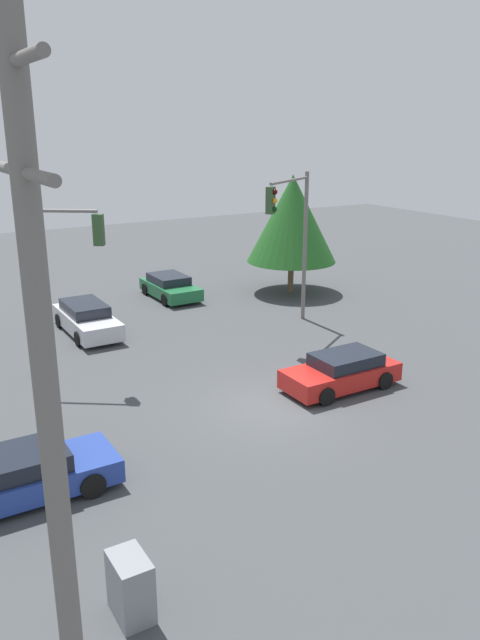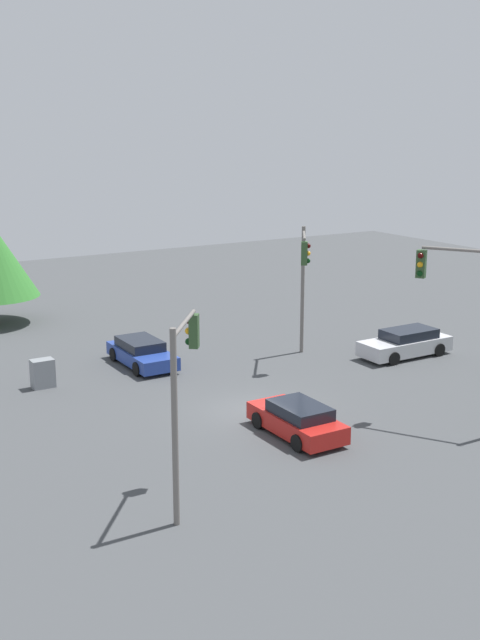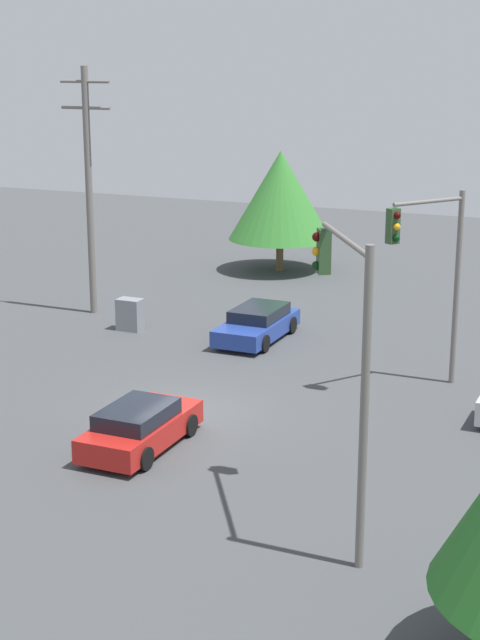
{
  "view_description": "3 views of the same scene",
  "coord_description": "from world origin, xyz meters",
  "px_view_note": "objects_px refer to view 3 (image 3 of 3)",
  "views": [
    {
      "loc": [
        15.28,
        -10.28,
        8.7
      ],
      "look_at": [
        -0.4,
        -0.91,
        2.99
      ],
      "focal_mm": 35.0,
      "sensor_mm": 36.0,
      "label": 1
    },
    {
      "loc": [
        15.8,
        25.18,
        10.97
      ],
      "look_at": [
        0.0,
        -1.03,
        3.48
      ],
      "focal_mm": 45.0,
      "sensor_mm": 36.0,
      "label": 2
    },
    {
      "loc": [
        -12.43,
        24.35,
        10.23
      ],
      "look_at": [
        -2.38,
        1.67,
        3.52
      ],
      "focal_mm": 55.0,
      "sensor_mm": 36.0,
      "label": 3
    }
  ],
  "objects_px": {
    "traffic_signal_main": "(432,258)",
    "traffic_signal_aux": "(347,332)",
    "sedan_red": "(140,427)",
    "electrical_cabinet": "(130,315)",
    "sedan_blue": "(257,324)"
  },
  "relations": [
    {
      "from": "traffic_signal_main",
      "to": "traffic_signal_aux",
      "type": "height_order",
      "value": "traffic_signal_aux"
    },
    {
      "from": "sedan_red",
      "to": "electrical_cabinet",
      "type": "height_order",
      "value": "sedan_red"
    },
    {
      "from": "sedan_red",
      "to": "sedan_blue",
      "type": "bearing_deg",
      "value": 96.26
    },
    {
      "from": "traffic_signal_main",
      "to": "sedan_red",
      "type": "bearing_deg",
      "value": -1.75
    },
    {
      "from": "sedan_red",
      "to": "electrical_cabinet",
      "type": "bearing_deg",
      "value": 121.4
    },
    {
      "from": "electrical_cabinet",
      "to": "sedan_red",
      "type": "bearing_deg",
      "value": 121.4
    },
    {
      "from": "electrical_cabinet",
      "to": "traffic_signal_main",
      "type": "bearing_deg",
      "value": 169.88
    },
    {
      "from": "traffic_signal_aux",
      "to": "electrical_cabinet",
      "type": "distance_m",
      "value": 18.24
    },
    {
      "from": "sedan_blue",
      "to": "traffic_signal_main",
      "type": "height_order",
      "value": "traffic_signal_main"
    },
    {
      "from": "sedan_blue",
      "to": "sedan_red",
      "type": "bearing_deg",
      "value": 96.26
    },
    {
      "from": "traffic_signal_main",
      "to": "sedan_blue",
      "type": "bearing_deg",
      "value": -77.98
    },
    {
      "from": "sedan_blue",
      "to": "electrical_cabinet",
      "type": "relative_size",
      "value": 3.54
    },
    {
      "from": "sedan_red",
      "to": "traffic_signal_main",
      "type": "bearing_deg",
      "value": 53.56
    },
    {
      "from": "traffic_signal_aux",
      "to": "traffic_signal_main",
      "type": "bearing_deg",
      "value": -28.74
    },
    {
      "from": "sedan_blue",
      "to": "electrical_cabinet",
      "type": "bearing_deg",
      "value": 9.18
    }
  ]
}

